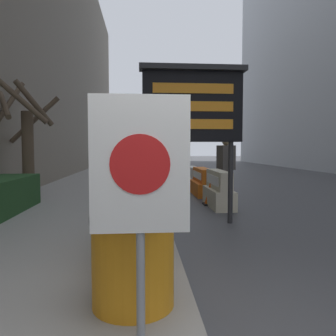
{
  "coord_description": "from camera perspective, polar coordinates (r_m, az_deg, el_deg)",
  "views": [
    {
      "loc": [
        -0.47,
        -2.0,
        1.51
      ],
      "look_at": [
        0.19,
        6.21,
        1.01
      ],
      "focal_mm": 35.0,
      "sensor_mm": 36.0,
      "label": 1
    }
  ],
  "objects": [
    {
      "name": "jersey_barrier_orange_near",
      "position": [
        10.67,
        6.11,
        -2.64
      ],
      "size": [
        0.63,
        1.8,
        0.86
      ],
      "color": "orange",
      "rests_on": "ground_plane"
    },
    {
      "name": "traffic_light_near_curb",
      "position": [
        17.96,
        -1.83,
        8.07
      ],
      "size": [
        0.28,
        0.44,
        4.08
      ],
      "color": "#2D2D30",
      "rests_on": "ground_plane"
    },
    {
      "name": "warning_sign",
      "position": [
        2.2,
        -4.88,
        -1.78
      ],
      "size": [
        0.67,
        0.08,
        1.72
      ],
      "color": "gray",
      "rests_on": "sidewalk_left"
    },
    {
      "name": "barrel_drum_back",
      "position": [
        4.65,
        -6.11,
        -8.54
      ],
      "size": [
        0.74,
        0.74,
        0.79
      ],
      "color": "orange",
      "rests_on": "sidewalk_left"
    },
    {
      "name": "message_board",
      "position": [
        6.53,
        4.26,
        10.58
      ],
      "size": [
        2.07,
        0.36,
        3.1
      ],
      "color": "#28282B",
      "rests_on": "ground_plane"
    },
    {
      "name": "traffic_cone_near",
      "position": [
        8.81,
        7.38,
        -4.26
      ],
      "size": [
        0.38,
        0.38,
        0.67
      ],
      "color": "black",
      "rests_on": "ground_plane"
    },
    {
      "name": "barrel_drum_foreground",
      "position": [
        2.96,
        -6.08,
        -15.6
      ],
      "size": [
        0.74,
        0.74,
        0.79
      ],
      "color": "orange",
      "rests_on": "sidewalk_left"
    },
    {
      "name": "jersey_barrier_cream",
      "position": [
        8.56,
        8.81,
        -3.95
      ],
      "size": [
        0.52,
        1.67,
        0.94
      ],
      "color": "beige",
      "rests_on": "ground_plane"
    },
    {
      "name": "bare_tree",
      "position": [
        9.16,
        -23.66,
        5.07
      ],
      "size": [
        1.55,
        1.71,
        3.2
      ],
      "color": "#4C3D2D",
      "rests_on": "sidewalk_left"
    },
    {
      "name": "pedestrian_passerby",
      "position": [
        16.04,
        9.79,
        1.58
      ],
      "size": [
        0.52,
        0.44,
        1.69
      ],
      "rotation": [
        0.0,
        0.0,
        5.78
      ],
      "color": "#333338",
      "rests_on": "ground_plane"
    },
    {
      "name": "jersey_barrier_white",
      "position": [
        12.61,
        4.45,
        -1.83
      ],
      "size": [
        0.54,
        1.74,
        0.79
      ],
      "color": "silver",
      "rests_on": "ground_plane"
    },
    {
      "name": "pedestrian_worker",
      "position": [
        9.53,
        10.07,
        0.84
      ],
      "size": [
        0.56,
        0.47,
        1.83
      ],
      "rotation": [
        0.0,
        0.0,
        0.46
      ],
      "color": "#514C42",
      "rests_on": "ground_plane"
    },
    {
      "name": "barrel_drum_middle",
      "position": [
        3.8,
        -6.06,
        -11.28
      ],
      "size": [
        0.74,
        0.74,
        0.79
      ],
      "color": "orange",
      "rests_on": "sidewalk_left"
    }
  ]
}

